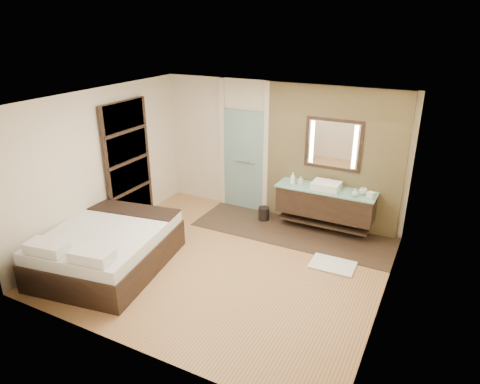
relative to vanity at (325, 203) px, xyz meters
The scene contains 15 objects.
floor 2.29m from the vanity, 119.83° to the right, with size 5.00×5.00×0.00m, color #945F3E.
tile_strip 0.83m from the vanity, 147.54° to the right, with size 3.80×1.30×0.01m, color #33251C.
stone_wall 0.82m from the vanity, 90.00° to the left, with size 2.60×0.08×2.70m, color tan.
vanity is the anchor object (origin of this frame).
mirror_unit 1.10m from the vanity, 90.00° to the left, with size 1.06×0.04×0.96m.
frosted_door 1.95m from the vanity, behind, with size 1.10×0.12×2.70m.
shoji_partition 3.82m from the vanity, 159.50° to the right, with size 0.06×1.20×2.40m.
bed 3.97m from the vanity, 133.94° to the right, with size 2.04×2.39×0.83m.
bath_mat 1.40m from the vanity, 66.04° to the right, with size 0.72×0.50×0.02m, color white.
waste_bin 1.28m from the vanity, behind, with size 0.22×0.22×0.28m, color black.
tissue_box 0.89m from the vanity, ahead, with size 0.12×0.12×0.10m, color silver.
soap_bottle_a 0.75m from the vanity, behind, with size 0.09×0.09×0.23m, color white.
soap_bottle_b 0.62m from the vanity, behind, with size 0.07×0.08×0.16m, color #B2B2B2.
soap_bottle_c 0.68m from the vanity, 14.39° to the right, with size 0.12×0.12×0.15m, color silver.
cup 0.75m from the vanity, ahead, with size 0.14×0.14×0.11m, color white.
Camera 1 is at (3.01, -5.36, 3.79)m, focal length 32.00 mm.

